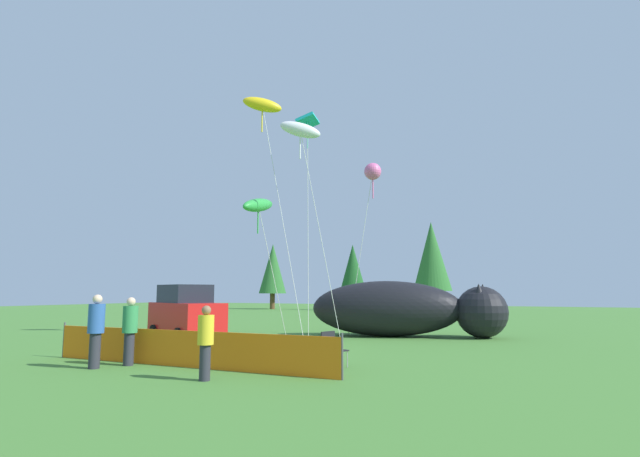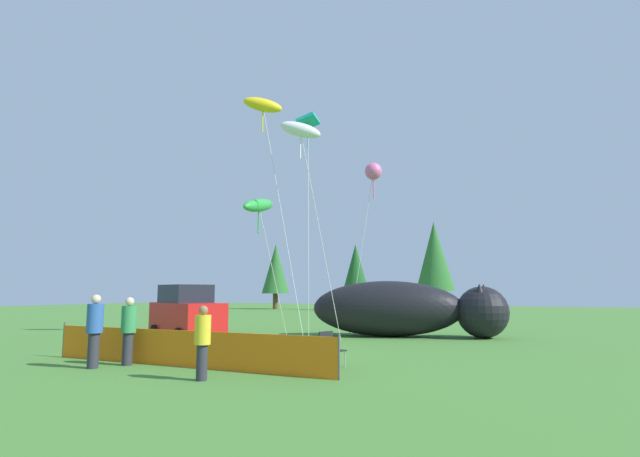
% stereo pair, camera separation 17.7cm
% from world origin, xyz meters
% --- Properties ---
extents(ground_plane, '(120.00, 120.00, 0.00)m').
position_xyz_m(ground_plane, '(0.00, 0.00, 0.00)').
color(ground_plane, '#477F33').
extents(parked_car, '(4.28, 3.16, 2.29)m').
position_xyz_m(parked_car, '(-4.73, 2.57, 1.10)').
color(parked_car, red).
rests_on(parked_car, ground).
extents(folding_chair, '(0.68, 0.68, 0.93)m').
position_xyz_m(folding_chair, '(4.23, -1.91, 0.53)').
color(folding_chair, black).
rests_on(folding_chair, ground).
extents(inflatable_cat, '(8.68, 4.13, 2.47)m').
position_xyz_m(inflatable_cat, '(3.32, 7.65, 1.14)').
color(inflatable_cat, black).
rests_on(inflatable_cat, ground).
extents(safety_fence, '(9.32, 0.19, 1.05)m').
position_xyz_m(safety_fence, '(0.63, -3.66, 0.48)').
color(safety_fence, orange).
rests_on(safety_fence, ground).
extents(spectator_in_grey_shirt, '(0.36, 0.36, 1.68)m').
position_xyz_m(spectator_in_grey_shirt, '(2.52, -5.04, 0.91)').
color(spectator_in_grey_shirt, '#2D2D38').
rests_on(spectator_in_grey_shirt, ground).
extents(spectator_in_red_shirt, '(0.40, 0.40, 1.84)m').
position_xyz_m(spectator_in_red_shirt, '(-0.85, -4.11, 1.00)').
color(spectator_in_red_shirt, '#2D2D38').
rests_on(spectator_in_red_shirt, ground).
extents(spectator_in_black_shirt, '(0.42, 0.42, 1.91)m').
position_xyz_m(spectator_in_black_shirt, '(-1.22, -4.91, 1.04)').
color(spectator_in_black_shirt, '#2D2D38').
rests_on(spectator_in_black_shirt, ground).
extents(kite_yellow_hero, '(3.62, 1.58, 11.06)m').
position_xyz_m(kite_yellow_hero, '(-2.19, 4.38, 10.50)').
color(kite_yellow_hero, silver).
rests_on(kite_yellow_hero, ground).
extents(kite_white_ghost, '(2.64, 1.43, 9.48)m').
position_xyz_m(kite_white_ghost, '(-0.06, 4.13, 8.93)').
color(kite_white_ghost, silver).
rests_on(kite_white_ghost, ground).
extents(kite_pink_octopus, '(1.66, 0.81, 8.07)m').
position_xyz_m(kite_pink_octopus, '(1.96, 7.62, 7.63)').
color(kite_pink_octopus, silver).
rests_on(kite_pink_octopus, ground).
extents(kite_green_fish, '(1.30, 2.74, 6.50)m').
position_xyz_m(kite_green_fish, '(-2.43, 4.52, 5.88)').
color(kite_green_fish, silver).
rests_on(kite_green_fish, ground).
extents(kite_teal_diamond, '(1.20, 1.72, 10.26)m').
position_xyz_m(kite_teal_diamond, '(-0.57, 5.78, 9.72)').
color(kite_teal_diamond, silver).
rests_on(kite_teal_diamond, ground).
extents(horizon_tree_east, '(3.16, 3.16, 7.53)m').
position_xyz_m(horizon_tree_east, '(-20.64, 35.34, 4.62)').
color(horizon_tree_east, brown).
rests_on(horizon_tree_east, ground).
extents(horizon_tree_west, '(3.62, 3.62, 8.64)m').
position_xyz_m(horizon_tree_west, '(-1.45, 32.88, 5.30)').
color(horizon_tree_west, brown).
rests_on(horizon_tree_west, ground).
extents(horizon_tree_mid, '(2.98, 2.98, 7.12)m').
position_xyz_m(horizon_tree_mid, '(-10.84, 35.95, 4.37)').
color(horizon_tree_mid, brown).
rests_on(horizon_tree_mid, ground).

